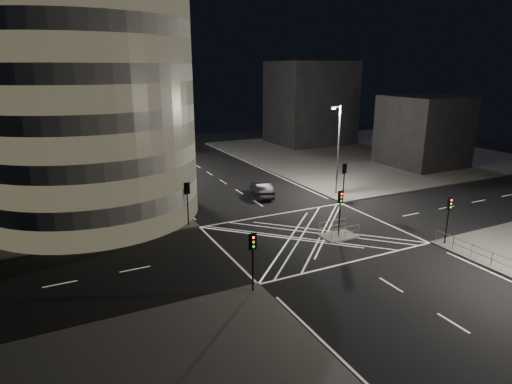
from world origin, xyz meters
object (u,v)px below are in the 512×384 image
central_island (338,236)px  traffic_signal_fl (187,196)px  traffic_signal_nl (253,251)px  street_lamp_right_far (338,147)px  sedan (262,189)px  traffic_signal_fr (344,175)px  traffic_signal_nr (449,211)px  traffic_signal_island (340,205)px  street_lamp_left_far (129,133)px  street_lamp_left_near (164,157)px

central_island → traffic_signal_fl: (-10.80, 8.30, 2.84)m
central_island → traffic_signal_nl: size_ratio=0.75×
street_lamp_right_far → sedan: street_lamp_right_far is taller
traffic_signal_fl → traffic_signal_fr: bearing=0.0°
traffic_signal_nr → traffic_signal_island: bearing=142.1°
traffic_signal_island → street_lamp_left_far: (-11.44, 31.50, 2.63)m
traffic_signal_island → street_lamp_right_far: (7.44, 10.50, 2.63)m
traffic_signal_island → street_lamp_left_far: size_ratio=0.40×
street_lamp_right_far → sedan: (-7.94, 3.12, -4.71)m
sedan → street_lamp_left_near: bearing=14.6°
sedan → traffic_signal_fl: bearing=41.3°
traffic_signal_fr → traffic_signal_island: same height
traffic_signal_nr → street_lamp_right_far: bearing=87.7°
traffic_signal_island → street_lamp_left_near: 17.89m
traffic_signal_nl → traffic_signal_nr: same height
traffic_signal_nr → sedan: (-7.30, 18.92, -2.08)m
traffic_signal_nl → street_lamp_left_near: 18.99m
street_lamp_right_far → sedan: bearing=158.5°
street_lamp_left_far → sedan: bearing=-58.5°
traffic_signal_nl → sedan: traffic_signal_nl is taller
traffic_signal_island → sedan: bearing=92.1°
street_lamp_right_far → traffic_signal_island: bearing=-125.3°
traffic_signal_nr → street_lamp_left_near: bearing=134.1°
street_lamp_left_near → street_lamp_left_far: size_ratio=1.00×
central_island → traffic_signal_fr: size_ratio=0.75×
street_lamp_left_far → sedan: 21.48m
traffic_signal_nl → street_lamp_left_near: size_ratio=0.40×
traffic_signal_nl → street_lamp_left_far: bearing=91.0°
street_lamp_left_near → street_lamp_right_far: (18.87, -3.00, 0.00)m
central_island → street_lamp_left_far: 33.95m
central_island → sedan: 13.65m
traffic_signal_nl → traffic_signal_fr: size_ratio=1.00×
traffic_signal_nr → street_lamp_left_near: street_lamp_left_near is taller
street_lamp_left_far → traffic_signal_island: bearing=-70.0°
central_island → traffic_signal_nr: (6.80, -5.30, 2.84)m
central_island → traffic_signal_nl: (-10.80, -5.30, 2.84)m
traffic_signal_nl → street_lamp_left_near: street_lamp_left_near is taller
central_island → sedan: sedan is taller
traffic_signal_nl → street_lamp_left_far: street_lamp_left_far is taller
street_lamp_right_far → street_lamp_left_far: bearing=131.9°
traffic_signal_fl → sedan: traffic_signal_fl is taller
traffic_signal_fl → traffic_signal_nl: (0.00, -13.60, 0.00)m
street_lamp_left_far → sedan: (10.94, -17.88, -4.71)m
central_island → street_lamp_right_far: street_lamp_right_far is taller
traffic_signal_island → traffic_signal_nl: bearing=-153.9°
traffic_signal_fr → street_lamp_right_far: bearing=73.9°
street_lamp_right_far → sedan: size_ratio=1.98×
central_island → street_lamp_right_far: (7.44, 10.50, 5.47)m
traffic_signal_nr → central_island: bearing=142.1°
traffic_signal_nl → sedan: bearing=61.4°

